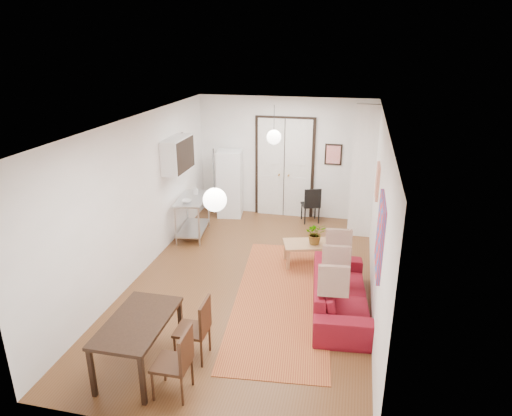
% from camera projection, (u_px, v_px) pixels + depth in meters
% --- Properties ---
extents(floor, '(7.00, 7.00, 0.00)m').
position_uv_depth(floor, '(252.00, 281.00, 8.28)').
color(floor, brown).
rests_on(floor, ground).
extents(ceiling, '(4.20, 7.00, 0.02)m').
position_uv_depth(ceiling, '(251.00, 121.00, 7.28)').
color(ceiling, silver).
rests_on(ceiling, wall_back).
extents(wall_back, '(4.20, 0.02, 2.90)m').
position_uv_depth(wall_back, '(285.00, 158.00, 10.98)').
color(wall_back, white).
rests_on(wall_back, floor).
extents(wall_front, '(4.20, 0.02, 2.90)m').
position_uv_depth(wall_front, '(172.00, 323.00, 4.58)').
color(wall_front, white).
rests_on(wall_front, floor).
extents(wall_left, '(0.02, 7.00, 2.90)m').
position_uv_depth(wall_left, '(138.00, 198.00, 8.21)').
color(wall_left, white).
rests_on(wall_left, floor).
extents(wall_right, '(0.02, 7.00, 2.90)m').
position_uv_depth(wall_right, '(378.00, 216.00, 7.35)').
color(wall_right, white).
rests_on(wall_right, floor).
extents(double_doors, '(1.44, 0.06, 2.50)m').
position_uv_depth(double_doors, '(284.00, 168.00, 11.03)').
color(double_doors, white).
rests_on(double_doors, wall_back).
extents(stub_partition, '(0.50, 0.10, 2.90)m').
position_uv_depth(stub_partition, '(363.00, 173.00, 9.73)').
color(stub_partition, white).
rests_on(stub_partition, floor).
extents(wall_cabinet, '(0.35, 1.00, 0.70)m').
position_uv_depth(wall_cabinet, '(178.00, 155.00, 9.39)').
color(wall_cabinet, white).
rests_on(wall_cabinet, wall_left).
extents(painting_popart, '(0.05, 1.00, 1.00)m').
position_uv_depth(painting_popart, '(380.00, 235.00, 6.14)').
color(painting_popart, red).
rests_on(painting_popart, wall_right).
extents(painting_abstract, '(0.05, 0.50, 0.60)m').
position_uv_depth(painting_abstract, '(378.00, 181.00, 7.96)').
color(painting_abstract, beige).
rests_on(painting_abstract, wall_right).
extents(poster_back, '(0.40, 0.03, 0.50)m').
position_uv_depth(poster_back, '(333.00, 155.00, 10.67)').
color(poster_back, red).
rests_on(poster_back, wall_back).
extents(print_left, '(0.03, 0.44, 0.54)m').
position_uv_depth(print_left, '(180.00, 147.00, 9.86)').
color(print_left, '#9B7240').
rests_on(print_left, wall_left).
extents(pendant_back, '(0.30, 0.30, 0.80)m').
position_uv_depth(pendant_back, '(274.00, 137.00, 9.33)').
color(pendant_back, white).
rests_on(pendant_back, ceiling).
extents(pendant_front, '(0.30, 0.30, 0.80)m').
position_uv_depth(pendant_front, '(215.00, 200.00, 5.67)').
color(pendant_front, white).
rests_on(pendant_front, ceiling).
extents(kilim_rug, '(1.93, 4.26, 0.01)m').
position_uv_depth(kilim_rug, '(282.00, 297.00, 7.77)').
color(kilim_rug, '#A55A29').
rests_on(kilim_rug, floor).
extents(sofa, '(1.06, 2.26, 0.64)m').
position_uv_depth(sofa, '(340.00, 292.00, 7.30)').
color(sofa, maroon).
rests_on(sofa, floor).
extents(coffee_table, '(1.11, 0.81, 0.44)m').
position_uv_depth(coffee_table, '(310.00, 246.00, 8.80)').
color(coffee_table, '#A97B50').
rests_on(coffee_table, floor).
extents(potted_plant, '(0.43, 0.47, 0.43)m').
position_uv_depth(potted_plant, '(316.00, 233.00, 8.69)').
color(potted_plant, '#306C31').
rests_on(potted_plant, coffee_table).
extents(kitchen_counter, '(0.73, 1.23, 0.89)m').
position_uv_depth(kitchen_counter, '(193.00, 211.00, 10.03)').
color(kitchen_counter, '#B7B9BC').
rests_on(kitchen_counter, floor).
extents(bowl, '(0.23, 0.23, 0.05)m').
position_uv_depth(bowl, '(187.00, 201.00, 9.64)').
color(bowl, beige).
rests_on(bowl, kitchen_counter).
extents(soap_bottle, '(0.10, 0.09, 0.19)m').
position_uv_depth(soap_bottle, '(196.00, 190.00, 10.12)').
color(soap_bottle, teal).
rests_on(soap_bottle, kitchen_counter).
extents(fridge, '(0.65, 0.65, 1.63)m').
position_uv_depth(fridge, '(230.00, 184.00, 11.15)').
color(fridge, white).
rests_on(fridge, floor).
extents(dining_table, '(0.76, 1.33, 0.73)m').
position_uv_depth(dining_table, '(138.00, 326.00, 5.89)').
color(dining_table, black).
rests_on(dining_table, floor).
extents(dining_chair_near, '(0.44, 0.61, 0.91)m').
position_uv_depth(dining_chair_near, '(194.00, 321.00, 6.21)').
color(dining_chair_near, '#331A10').
rests_on(dining_chair_near, floor).
extents(dining_chair_far, '(0.44, 0.61, 0.91)m').
position_uv_depth(dining_chair_far, '(174.00, 353.00, 5.57)').
color(dining_chair_far, '#331A10').
rests_on(dining_chair_far, floor).
extents(black_side_chair, '(0.51, 0.52, 0.87)m').
position_uv_depth(black_side_chair, '(311.00, 200.00, 10.92)').
color(black_side_chair, black).
rests_on(black_side_chair, floor).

